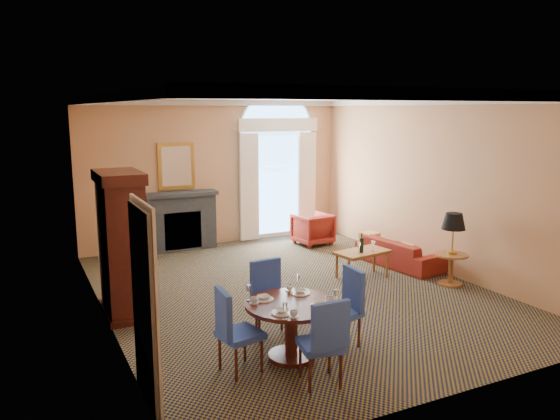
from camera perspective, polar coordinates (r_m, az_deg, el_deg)
name	(u,v)px	position (r m, az deg, el deg)	size (l,w,h in m)	color
ground	(293,291)	(9.25, 1.38, -8.46)	(7.50, 7.50, 0.00)	black
room_envelope	(274,139)	(9.34, -0.60, 7.47)	(6.04, 7.52, 3.45)	tan
armoire	(122,247)	(8.29, -16.18, -3.71)	(0.61, 1.09, 2.13)	#39130C
dining_table	(292,317)	(6.71, 1.21, -11.11)	(1.13, 1.13, 0.91)	#39130C
dining_chair_north	(268,293)	(7.40, -1.24, -8.64)	(0.56, 0.56, 1.01)	#2947A1
dining_chair_south	(325,337)	(6.07, 4.74, -13.13)	(0.53, 0.53, 1.01)	#2947A1
dining_chair_east	(346,302)	(7.11, 6.95, -9.56)	(0.54, 0.54, 1.01)	#2947A1
dining_chair_west	(232,326)	(6.36, -5.00, -11.97)	(0.53, 0.53, 1.01)	#2947A1
sofa	(399,252)	(10.86, 12.36, -4.36)	(1.80, 0.70, 0.53)	maroon
armchair	(312,229)	(12.28, 3.41, -1.99)	(0.75, 0.77, 0.70)	maroon
coffee_table	(362,253)	(9.94, 8.61, -4.47)	(1.05, 0.69, 0.85)	#975B2D
side_table	(453,239)	(9.79, 17.59, -2.94)	(0.55, 0.55, 1.24)	#975B2D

